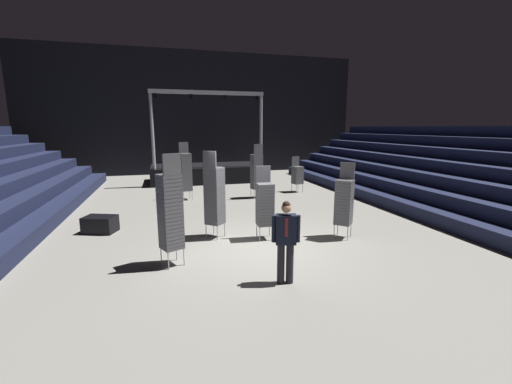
{
  "coord_description": "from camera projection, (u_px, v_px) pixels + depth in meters",
  "views": [
    {
      "loc": [
        -2.36,
        -7.98,
        3.1
      ],
      "look_at": [
        -0.05,
        0.38,
        1.4
      ],
      "focal_mm": 23.2,
      "sensor_mm": 36.0,
      "label": 1
    }
  ],
  "objects": [
    {
      "name": "ground_plane",
      "position": [
        262.0,
        248.0,
        8.77
      ],
      "size": [
        22.0,
        30.0,
        0.1
      ],
      "primitive_type": "cube",
      "color": "gray"
    },
    {
      "name": "arena_end_wall",
      "position": [
        199.0,
        114.0,
        22.18
      ],
      "size": [
        22.0,
        0.3,
        8.0
      ],
      "primitive_type": "cube",
      "color": "black",
      "rests_on": "ground_plane"
    },
    {
      "name": "bleacher_bank_right",
      "position": [
        482.0,
        171.0,
        11.59
      ],
      "size": [
        5.25,
        24.0,
        3.15
      ],
      "rotation": [
        0.0,
        0.0,
        -1.57
      ],
      "color": "#191E38",
      "rests_on": "ground_plane"
    },
    {
      "name": "stage_riser",
      "position": [
        207.0,
        172.0,
        19.3
      ],
      "size": [
        6.3,
        3.07,
        4.98
      ],
      "color": "black",
      "rests_on": "ground_plane"
    },
    {
      "name": "man_with_tie",
      "position": [
        286.0,
        238.0,
        6.53
      ],
      "size": [
        0.57,
        0.33,
        1.7
      ],
      "rotation": [
        0.0,
        0.0,
        2.87
      ],
      "color": "black",
      "rests_on": "ground_plane"
    },
    {
      "name": "chair_stack_front_left",
      "position": [
        265.0,
        203.0,
        9.18
      ],
      "size": [
        0.46,
        0.46,
        2.05
      ],
      "rotation": [
        0.0,
        0.0,
        3.1
      ],
      "color": "#B2B5BA",
      "rests_on": "ground_plane"
    },
    {
      "name": "chair_stack_front_right",
      "position": [
        297.0,
        174.0,
        15.98
      ],
      "size": [
        0.53,
        0.53,
        1.71
      ],
      "rotation": [
        0.0,
        0.0,
        3.37
      ],
      "color": "#B2B5BA",
      "rests_on": "ground_plane"
    },
    {
      "name": "chair_stack_mid_left",
      "position": [
        344.0,
        201.0,
        9.27
      ],
      "size": [
        0.62,
        0.62,
        2.14
      ],
      "rotation": [
        0.0,
        0.0,
        2.36
      ],
      "color": "#B2B5BA",
      "rests_on": "ground_plane"
    },
    {
      "name": "chair_stack_mid_right",
      "position": [
        214.0,
        195.0,
        9.26
      ],
      "size": [
        0.62,
        0.62,
        2.48
      ],
      "rotation": [
        0.0,
        0.0,
        5.55
      ],
      "color": "#B2B5BA",
      "rests_on": "ground_plane"
    },
    {
      "name": "chair_stack_mid_centre",
      "position": [
        257.0,
        171.0,
        14.58
      ],
      "size": [
        0.49,
        0.49,
        2.39
      ],
      "rotation": [
        0.0,
        0.0,
        0.13
      ],
      "color": "#B2B5BA",
      "rests_on": "ground_plane"
    },
    {
      "name": "chair_stack_rear_left",
      "position": [
        170.0,
        211.0,
        7.34
      ],
      "size": [
        0.58,
        0.58,
        2.56
      ],
      "rotation": [
        0.0,
        0.0,
        0.42
      ],
      "color": "#B2B5BA",
      "rests_on": "ground_plane"
    },
    {
      "name": "chair_stack_rear_right",
      "position": [
        186.0,
        171.0,
        14.17
      ],
      "size": [
        0.52,
        0.52,
        2.48
      ],
      "rotation": [
        0.0,
        0.0,
        3.34
      ],
      "color": "#B2B5BA",
      "rests_on": "ground_plane"
    },
    {
      "name": "equipment_road_case",
      "position": [
        100.0,
        224.0,
        9.89
      ],
      "size": [
        1.06,
        0.88,
        0.49
      ],
      "primitive_type": "cube",
      "rotation": [
        0.0,
        0.0,
        -0.37
      ],
      "color": "black",
      "rests_on": "ground_plane"
    }
  ]
}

